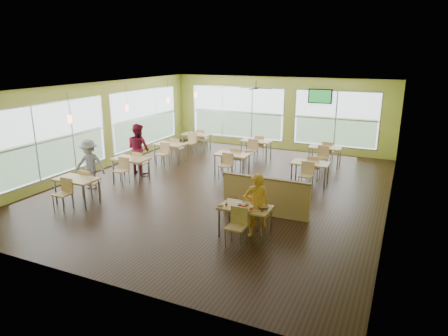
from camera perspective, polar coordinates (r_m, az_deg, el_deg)
The scene contains 20 objects.
room at distance 12.52m, azimuth -0.31°, elevation 4.16°, with size 12.00×12.04×3.20m.
window_bays at distance 16.42m, azimuth -4.19°, elevation 6.55°, with size 9.24×10.24×2.38m.
main_table at distance 9.40m, azimuth 3.06°, elevation -6.18°, with size 1.22×1.52×0.87m.
half_wall_divider at distance 10.71m, azimuth 5.92°, elevation -4.01°, with size 2.40×0.14×1.04m.
dining_tables at distance 14.68m, azimuth -1.21°, elevation 2.07°, with size 6.92×8.72×0.87m.
pendant_lights at distance 14.55m, azimuth -10.81°, elevation 8.97°, with size 0.11×7.31×0.86m.
ceiling_fan at distance 15.07m, azimuth 4.59°, elevation 11.32°, with size 1.25×1.25×0.29m.
tv_backwall at distance 17.42m, azimuth 13.57°, elevation 9.93°, with size 1.00×0.07×0.60m.
man_plaid at distance 9.34m, azimuth 4.68°, elevation -5.33°, with size 0.58×0.38×1.58m, color orange.
patron_maroon at distance 14.56m, azimuth -12.11°, elevation 2.70°, with size 0.88×0.69×1.81m, color maroon.
patron_grey at distance 13.38m, azimuth -18.65°, elevation 0.53°, with size 1.03×0.59×1.59m, color slate.
cup_blue at distance 9.33m, azimuth 0.33°, elevation -5.16°, with size 0.08×0.08×0.30m.
cup_yellow at distance 9.25m, azimuth 2.21°, elevation -5.29°, with size 0.10×0.10×0.35m.
cup_red_near at distance 9.20m, azimuth 2.77°, elevation -5.45°, with size 0.09×0.09×0.33m.
cup_red_far at distance 9.07m, azimuth 3.93°, elevation -5.76°, with size 0.10×0.10×0.36m.
food_basket at distance 9.26m, azimuth 5.66°, elevation -5.61°, with size 0.24×0.24×0.05m.
ketchup_cup at distance 9.09m, azimuth 5.46°, elevation -6.15°, with size 0.06×0.06×0.03m, color #982A0E.
wrapper_left at distance 9.36m, azimuth -0.53°, elevation -5.34°, with size 0.16×0.14×0.04m, color tan.
wrapper_mid at distance 9.43m, azimuth 2.95°, elevation -5.18°, with size 0.20×0.18×0.05m, color tan.
wrapper_right at distance 9.03m, azimuth 3.47°, elevation -6.23°, with size 0.13×0.11×0.03m, color tan.
Camera 1 is at (5.17, -11.10, 4.20)m, focal length 32.00 mm.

